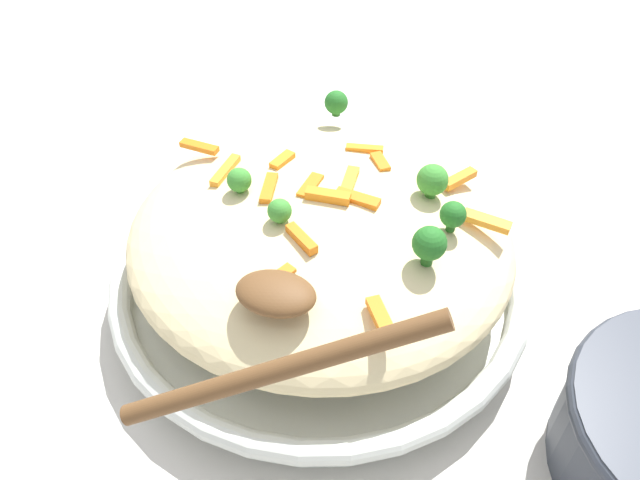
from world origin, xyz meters
TOP-DOWN VIEW (x-y plane):
  - ground_plane at (0.00, 0.00)m, footprint 2.40×2.40m
  - serving_bowl at (0.00, 0.00)m, footprint 0.37×0.37m
  - pasta_mound at (0.00, 0.00)m, footprint 0.32×0.31m
  - carrot_piece_0 at (-0.02, -0.08)m, footprint 0.03×0.01m
  - carrot_piece_1 at (-0.04, -0.06)m, footprint 0.02×0.03m
  - carrot_piece_2 at (-0.07, 0.10)m, footprint 0.03×0.03m
  - carrot_piece_3 at (0.13, -0.05)m, footprint 0.04×0.01m
  - carrot_piece_4 at (0.09, -0.02)m, footprint 0.01×0.04m
  - carrot_piece_5 at (-0.01, 0.00)m, footprint 0.04×0.01m
  - carrot_piece_6 at (-0.03, -0.01)m, footprint 0.04×0.02m
  - carrot_piece_7 at (0.01, -0.01)m, footprint 0.02×0.03m
  - carrot_piece_8 at (0.01, 0.09)m, footprint 0.02×0.03m
  - carrot_piece_9 at (-0.02, -0.03)m, footprint 0.01×0.03m
  - carrot_piece_10 at (0.05, -0.04)m, footprint 0.02×0.03m
  - carrot_piece_11 at (0.04, -0.00)m, footprint 0.01×0.04m
  - carrot_piece_12 at (-0.10, -0.06)m, footprint 0.03×0.03m
  - carrot_piece_13 at (-0.13, -0.01)m, footprint 0.04×0.02m
  - carrot_piece_14 at (0.00, 0.05)m, footprint 0.03×0.03m
  - broccoli_floret_0 at (-0.09, 0.04)m, footprint 0.03×0.03m
  - broccoli_floret_1 at (0.02, 0.03)m, footprint 0.02×0.02m
  - broccoli_floret_2 at (0.02, -0.13)m, footprint 0.02×0.02m
  - broccoli_floret_3 at (0.07, 0.01)m, footprint 0.02×0.02m
  - broccoli_floret_4 at (-0.08, -0.04)m, footprint 0.03×0.03m
  - broccoli_floret_5 at (-0.10, -0.00)m, footprint 0.02×0.02m
  - serving_spoon at (-0.01, 0.14)m, footprint 0.17×0.14m

SIDE VIEW (x-z plane):
  - ground_plane at x=0.00m, z-range 0.00..0.00m
  - serving_bowl at x=0.00m, z-range 0.00..0.05m
  - pasta_mound at x=0.00m, z-range 0.04..0.12m
  - carrot_piece_3 at x=0.13m, z-range 0.11..0.11m
  - carrot_piece_8 at x=0.01m, z-range 0.11..0.11m
  - carrot_piece_2 at x=-0.07m, z-range 0.11..0.11m
  - carrot_piece_13 at x=-0.13m, z-range 0.11..0.11m
  - carrot_piece_0 at x=-0.02m, z-range 0.11..0.11m
  - carrot_piece_12 at x=-0.10m, z-range 0.11..0.11m
  - carrot_piece_4 at x=0.09m, z-range 0.11..0.11m
  - carrot_piece_1 at x=-0.04m, z-range 0.11..0.11m
  - carrot_piece_10 at x=0.05m, z-range 0.11..0.12m
  - carrot_piece_9 at x=-0.02m, z-range 0.11..0.12m
  - carrot_piece_7 at x=0.01m, z-range 0.11..0.12m
  - carrot_piece_11 at x=0.04m, z-range 0.11..0.12m
  - carrot_piece_14 at x=0.00m, z-range 0.11..0.12m
  - carrot_piece_6 at x=-0.03m, z-range 0.11..0.12m
  - carrot_piece_5 at x=-0.01m, z-range 0.12..0.12m
  - broccoli_floret_2 at x=0.02m, z-range 0.11..0.13m
  - broccoli_floret_5 at x=-0.10m, z-range 0.11..0.14m
  - broccoli_floret_3 at x=0.07m, z-range 0.11..0.13m
  - broccoli_floret_1 at x=0.02m, z-range 0.11..0.13m
  - broccoli_floret_4 at x=-0.08m, z-range 0.11..0.14m
  - broccoli_floret_0 at x=-0.09m, z-range 0.11..0.14m
  - serving_spoon at x=-0.01m, z-range 0.09..0.18m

